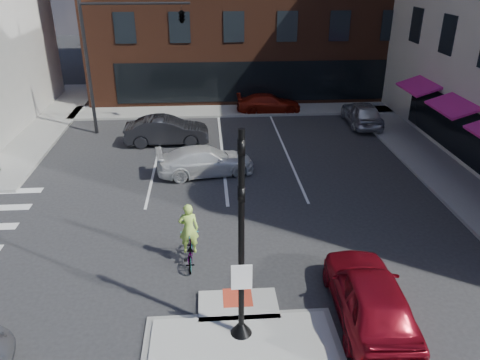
{
  "coord_description": "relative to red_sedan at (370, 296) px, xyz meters",
  "views": [
    {
      "loc": [
        -0.76,
        -9.56,
        9.53
      ],
      "look_at": [
        0.4,
        6.4,
        2.0
      ],
      "focal_mm": 35.0,
      "sensor_mm": 36.0,
      "label": 1
    }
  ],
  "objects": [
    {
      "name": "cyclist",
      "position": [
        -5.23,
        3.22,
        -0.06
      ],
      "size": [
        0.68,
        1.84,
        2.29
      ],
      "rotation": [
        0.0,
        0.0,
        3.15
      ],
      "color": "#3F3F44",
      "rests_on": "ground"
    },
    {
      "name": "signal_pole",
      "position": [
        -3.73,
        -0.42,
        1.52
      ],
      "size": [
        0.6,
        0.6,
        5.98
      ],
      "color": "black",
      "rests_on": "refuge_island"
    },
    {
      "name": "refuge_island",
      "position": [
        -3.73,
        -1.07,
        -0.78
      ],
      "size": [
        5.4,
        4.65,
        0.13
      ],
      "color": "gray",
      "rests_on": "ground"
    },
    {
      "name": "white_pickup",
      "position": [
        -4.64,
        10.69,
        -0.15
      ],
      "size": [
        4.96,
        2.64,
        1.37
      ],
      "primitive_type": "imported",
      "rotation": [
        0.0,
        0.0,
        1.73
      ],
      "color": "silver",
      "rests_on": "ground"
    },
    {
      "name": "sidewalk_e",
      "position": [
        7.07,
        9.19,
        -0.76
      ],
      "size": [
        3.0,
        24.0,
        0.15
      ],
      "primitive_type": "cube",
      "color": "gray",
      "rests_on": "ground"
    },
    {
      "name": "bg_car_dark",
      "position": [
        -6.81,
        15.06,
        -0.06
      ],
      "size": [
        4.75,
        1.75,
        1.55
      ],
      "primitive_type": "imported",
      "rotation": [
        0.0,
        0.0,
        1.59
      ],
      "color": "#232328",
      "rests_on": "ground"
    },
    {
      "name": "sidewalk_n",
      "position": [
        -0.73,
        21.19,
        -0.76
      ],
      "size": [
        26.0,
        3.0,
        0.15
      ],
      "primitive_type": "cube",
      "color": "gray",
      "rests_on": "ground"
    },
    {
      "name": "mast_arm_signal",
      "position": [
        -7.2,
        17.19,
        5.37
      ],
      "size": [
        6.1,
        2.24,
        8.0
      ],
      "color": "black",
      "rests_on": "ground"
    },
    {
      "name": "building_far_left",
      "position": [
        -7.73,
        51.19,
        4.17
      ],
      "size": [
        10.0,
        12.0,
        10.0
      ],
      "primitive_type": "cube",
      "color": "slate",
      "rests_on": "ground"
    },
    {
      "name": "ground",
      "position": [
        -3.73,
        -0.81,
        -0.83
      ],
      "size": [
        120.0,
        120.0,
        0.0
      ],
      "primitive_type": "plane",
      "color": "#28282B",
      "rests_on": "ground"
    },
    {
      "name": "red_sedan",
      "position": [
        0.0,
        0.0,
        0.0
      ],
      "size": [
        2.21,
        4.99,
        1.67
      ],
      "primitive_type": "imported",
      "rotation": [
        0.0,
        0.0,
        3.09
      ],
      "color": "maroon",
      "rests_on": "ground"
    },
    {
      "name": "bg_car_silver",
      "position": [
        5.29,
        17.53,
        -0.07
      ],
      "size": [
        1.95,
        4.57,
        1.54
      ],
      "primitive_type": "imported",
      "rotation": [
        0.0,
        0.0,
        3.11
      ],
      "color": "silver",
      "rests_on": "ground"
    },
    {
      "name": "bg_car_red",
      "position": [
        -0.25,
        20.69,
        -0.2
      ],
      "size": [
        4.4,
        1.83,
        1.27
      ],
      "primitive_type": "imported",
      "rotation": [
        0.0,
        0.0,
        1.56
      ],
      "color": "maroon",
      "rests_on": "ground"
    }
  ]
}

